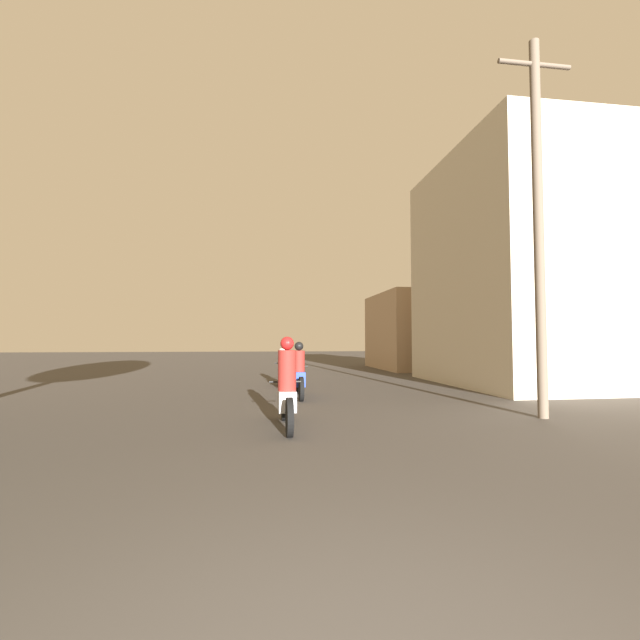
{
  "coord_description": "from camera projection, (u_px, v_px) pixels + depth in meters",
  "views": [
    {
      "loc": [
        -0.44,
        -1.44,
        1.54
      ],
      "look_at": [
        2.1,
        16.38,
        2.41
      ],
      "focal_mm": 24.0,
      "sensor_mm": 36.0,
      "label": 1
    }
  ],
  "objects": [
    {
      "name": "motorcycle_silver",
      "position": [
        287.0,
        391.0,
        7.54
      ],
      "size": [
        0.6,
        2.08,
        1.61
      ],
      "rotation": [
        0.0,
        0.0,
        0.09
      ],
      "color": "black",
      "rests_on": "ground_plane"
    },
    {
      "name": "motorcycle_blue",
      "position": [
        299.0,
        375.0,
        11.58
      ],
      "size": [
        0.6,
        2.12,
        1.51
      ],
      "rotation": [
        0.0,
        0.0,
        -0.1
      ],
      "color": "black",
      "rests_on": "ground_plane"
    },
    {
      "name": "motorcycle_red",
      "position": [
        284.0,
        368.0,
        14.43
      ],
      "size": [
        0.6,
        2.0,
        1.51
      ],
      "rotation": [
        0.0,
        0.0,
        0.14
      ],
      "color": "black",
      "rests_on": "ground_plane"
    },
    {
      "name": "building_right_near",
      "position": [
        512.0,
        270.0,
        15.18
      ],
      "size": [
        4.76,
        7.39,
        8.08
      ],
      "color": "beige",
      "rests_on": "ground_plane"
    },
    {
      "name": "building_right_far",
      "position": [
        417.0,
        331.0,
        23.65
      ],
      "size": [
        4.41,
        6.12,
        4.12
      ],
      "color": "tan",
      "rests_on": "ground_plane"
    },
    {
      "name": "utility_pole_near",
      "position": [
        538.0,
        217.0,
        8.68
      ],
      "size": [
        1.6,
        0.2,
        7.75
      ],
      "color": "#6B5B4C",
      "rests_on": "ground_plane"
    }
  ]
}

